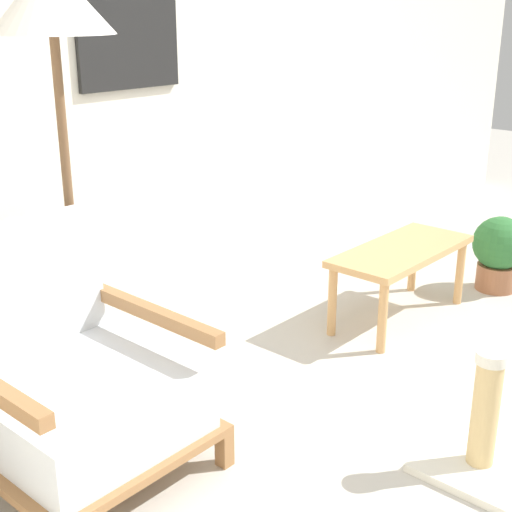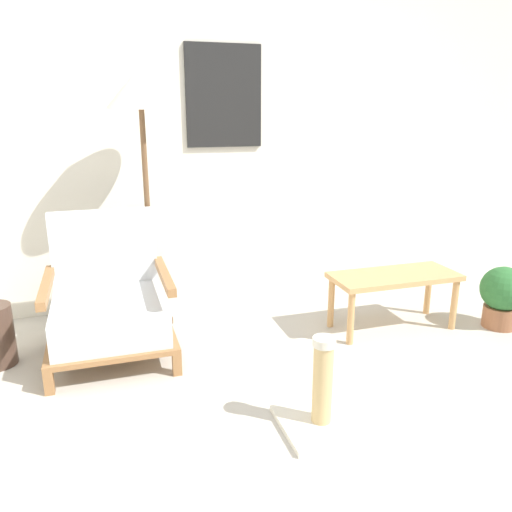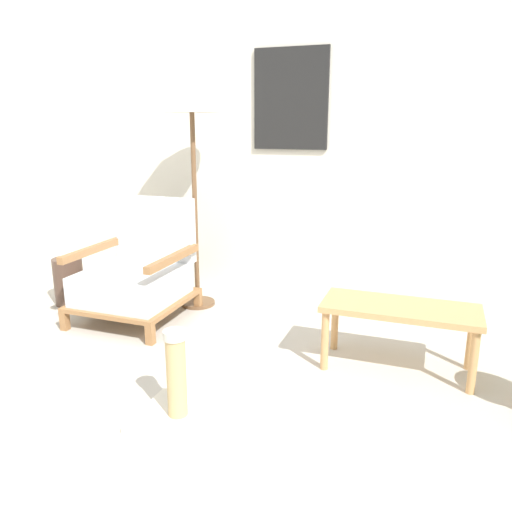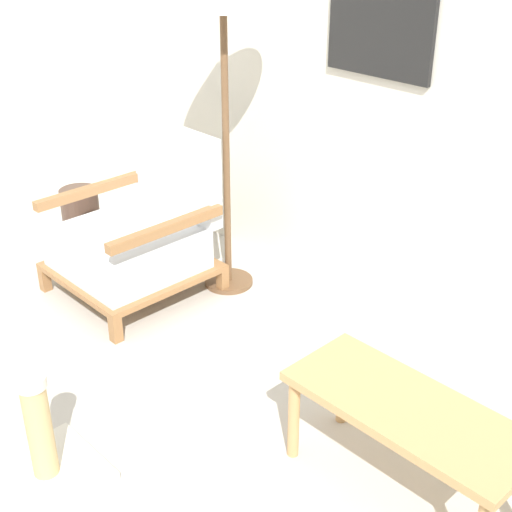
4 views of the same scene
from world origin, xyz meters
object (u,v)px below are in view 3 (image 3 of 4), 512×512
(coffee_table, at_px, (400,315))
(vase, at_px, (69,281))
(scratching_post, at_px, (177,396))
(floor_lamp, at_px, (192,106))
(armchair, at_px, (137,275))

(coffee_table, xyz_separation_m, vase, (-2.51, 0.24, -0.15))
(coffee_table, relative_size, scratching_post, 1.88)
(scratching_post, bearing_deg, floor_lamp, 113.13)
(floor_lamp, height_order, vase, floor_lamp)
(armchair, height_order, coffee_table, armchair)
(floor_lamp, distance_m, coffee_table, 2.03)
(armchair, bearing_deg, floor_lamp, 51.79)
(coffee_table, distance_m, vase, 2.53)
(armchair, relative_size, floor_lamp, 0.50)
(coffee_table, bearing_deg, armchair, 174.10)
(armchair, bearing_deg, coffee_table, -5.90)
(vase, bearing_deg, floor_lamp, 18.92)
(armchair, height_order, vase, armchair)
(armchair, distance_m, scratching_post, 1.43)
(floor_lamp, height_order, coffee_table, floor_lamp)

